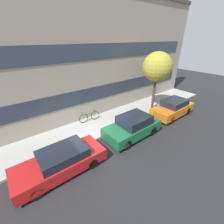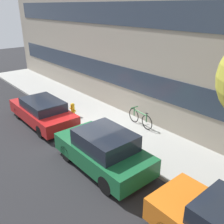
# 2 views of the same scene
# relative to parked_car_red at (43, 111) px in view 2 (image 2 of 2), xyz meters

# --- Properties ---
(ground_plane) EXTENTS (56.00, 56.00, 0.00)m
(ground_plane) POSITION_rel_parked_car_red_xyz_m (2.52, 1.05, -0.64)
(ground_plane) COLOR #232326
(sidewalk_strip) EXTENTS (28.00, 2.89, 0.13)m
(sidewalk_strip) POSITION_rel_parked_car_red_xyz_m (2.52, 2.49, -0.58)
(sidewalk_strip) COLOR #9E9E99
(sidewalk_strip) RESTS_ON ground_plane
(rowhouse_facade) EXTENTS (28.00, 1.02, 9.40)m
(rowhouse_facade) POSITION_rel_parked_car_red_xyz_m (2.52, 4.38, 4.06)
(rowhouse_facade) COLOR gray
(rowhouse_facade) RESTS_ON ground_plane
(parked_car_red) EXTENTS (4.35, 1.73, 1.27)m
(parked_car_red) POSITION_rel_parked_car_red_xyz_m (0.00, 0.00, 0.00)
(parked_car_red) COLOR #AD1919
(parked_car_red) RESTS_ON ground_plane
(parked_car_green) EXTENTS (3.91, 1.82, 1.49)m
(parked_car_green) POSITION_rel_parked_car_red_xyz_m (4.94, -0.00, 0.09)
(parked_car_green) COLOR #195B33
(parked_car_green) RESTS_ON ground_plane
(fire_hydrant) EXTENTS (0.54, 0.30, 0.71)m
(fire_hydrant) POSITION_rel_parked_car_red_xyz_m (0.44, 1.49, -0.15)
(fire_hydrant) COLOR gold
(fire_hydrant) RESTS_ON sidewalk_strip
(bicycle) EXTENTS (1.70, 0.44, 0.82)m
(bicycle) POSITION_rel_parked_car_red_xyz_m (3.56, 3.35, -0.10)
(bicycle) COLOR black
(bicycle) RESTS_ON sidewalk_strip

